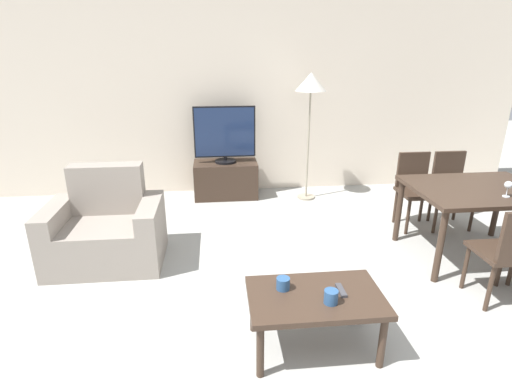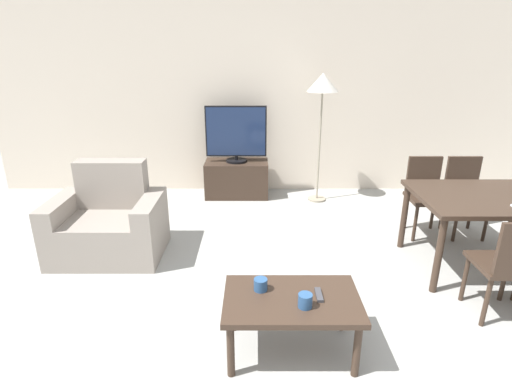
% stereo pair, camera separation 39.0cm
% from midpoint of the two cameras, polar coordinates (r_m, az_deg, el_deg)
% --- Properties ---
extents(wall_back, '(7.70, 0.06, 2.70)m').
position_cam_midpoint_polar(wall_back, '(5.67, -2.32, 13.53)').
color(wall_back, beige).
rests_on(wall_back, ground_plane).
extents(armchair, '(1.06, 0.74, 0.91)m').
position_cam_midpoint_polar(armchair, '(4.19, -23.13, -5.21)').
color(armchair, gray).
rests_on(armchair, ground_plane).
extents(tv_stand, '(0.87, 0.46, 0.50)m').
position_cam_midpoint_polar(tv_stand, '(5.60, -6.32, 1.78)').
color(tv_stand, '#38281E').
rests_on(tv_stand, ground_plane).
extents(tv, '(0.82, 0.29, 0.76)m').
position_cam_midpoint_polar(tv, '(5.43, -6.57, 8.12)').
color(tv, black).
rests_on(tv, tv_stand).
extents(coffee_table, '(0.90, 0.55, 0.43)m').
position_cam_midpoint_polar(coffee_table, '(2.78, 4.36, -15.47)').
color(coffee_table, '#38281E').
rests_on(coffee_table, ground_plane).
extents(dining_table, '(1.24, 0.94, 0.73)m').
position_cam_midpoint_polar(dining_table, '(4.27, 26.86, -0.56)').
color(dining_table, '#38281E').
rests_on(dining_table, ground_plane).
extents(dining_chair_near, '(0.40, 0.40, 0.86)m').
position_cam_midpoint_polar(dining_chair_near, '(3.62, 29.90, -7.32)').
color(dining_chair_near, '#38281E').
rests_on(dining_chair_near, ground_plane).
extents(dining_chair_far, '(0.40, 0.40, 0.86)m').
position_cam_midpoint_polar(dining_chair_far, '(5.05, 24.14, 0.90)').
color(dining_chair_far, '#38281E').
rests_on(dining_chair_far, ground_plane).
extents(dining_chair_far_left, '(0.40, 0.40, 0.86)m').
position_cam_midpoint_polar(dining_chair_far_left, '(4.85, 19.69, 0.76)').
color(dining_chair_far_left, '#38281E').
rests_on(dining_chair_far_left, ground_plane).
extents(floor_lamp, '(0.40, 0.40, 1.69)m').
position_cam_midpoint_polar(floor_lamp, '(5.27, 5.68, 14.59)').
color(floor_lamp, gray).
rests_on(floor_lamp, ground_plane).
extents(remote_primary, '(0.04, 0.15, 0.02)m').
position_cam_midpoint_polar(remote_primary, '(2.79, 8.08, -13.85)').
color(remote_primary, '#38383D').
rests_on(remote_primary, coffee_table).
extents(cup_white_near, '(0.09, 0.09, 0.08)m').
position_cam_midpoint_polar(cup_white_near, '(2.77, -0.22, -13.06)').
color(cup_white_near, navy).
rests_on(cup_white_near, coffee_table).
extents(cup_colored_far, '(0.09, 0.09, 0.09)m').
position_cam_midpoint_polar(cup_colored_far, '(2.65, 6.43, -14.78)').
color(cup_colored_far, navy).
rests_on(cup_colored_far, coffee_table).
extents(wine_glass_left, '(0.07, 0.07, 0.15)m').
position_cam_midpoint_polar(wine_glass_left, '(4.06, 30.11, 0.70)').
color(wine_glass_left, silver).
rests_on(wine_glass_left, dining_table).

